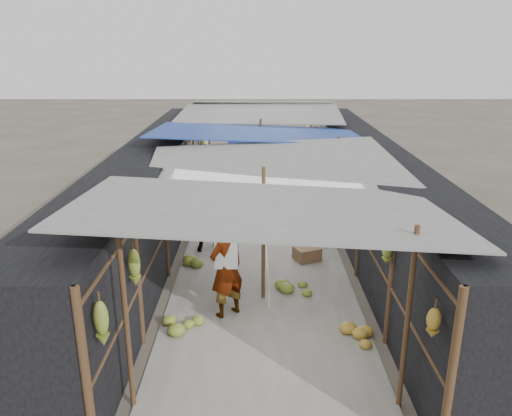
{
  "coord_description": "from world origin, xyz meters",
  "views": [
    {
      "loc": [
        -0.14,
        -5.6,
        4.66
      ],
      "look_at": [
        -0.14,
        4.78,
        1.25
      ],
      "focal_mm": 35.0,
      "sensor_mm": 36.0,
      "label": 1
    }
  ],
  "objects_px": {
    "shopper_blue": "(214,214)",
    "black_basin": "(306,185)",
    "vendor_seated": "(315,204)",
    "vendor_elderly": "(227,268)",
    "crate_near": "(307,254)"
  },
  "relations": [
    {
      "from": "black_basin",
      "to": "vendor_elderly",
      "type": "bearing_deg",
      "value": -104.73
    },
    {
      "from": "crate_near",
      "to": "vendor_elderly",
      "type": "xyz_separation_m",
      "value": [
        -1.67,
        -2.39,
        0.76
      ]
    },
    {
      "from": "shopper_blue",
      "to": "vendor_seated",
      "type": "relative_size",
      "value": 1.83
    },
    {
      "from": "vendor_seated",
      "to": "crate_near",
      "type": "bearing_deg",
      "value": 0.36
    },
    {
      "from": "black_basin",
      "to": "vendor_seated",
      "type": "bearing_deg",
      "value": -91.52
    },
    {
      "from": "black_basin",
      "to": "vendor_elderly",
      "type": "height_order",
      "value": "vendor_elderly"
    },
    {
      "from": "vendor_elderly",
      "to": "shopper_blue",
      "type": "height_order",
      "value": "vendor_elderly"
    },
    {
      "from": "shopper_blue",
      "to": "black_basin",
      "type": "bearing_deg",
      "value": 39.85
    },
    {
      "from": "vendor_elderly",
      "to": "vendor_seated",
      "type": "height_order",
      "value": "vendor_elderly"
    },
    {
      "from": "shopper_blue",
      "to": "vendor_seated",
      "type": "xyz_separation_m",
      "value": [
        2.62,
        2.07,
        -0.41
      ]
    },
    {
      "from": "black_basin",
      "to": "shopper_blue",
      "type": "distance_m",
      "value": 6.15
    },
    {
      "from": "crate_near",
      "to": "vendor_elderly",
      "type": "bearing_deg",
      "value": -148.59
    },
    {
      "from": "crate_near",
      "to": "vendor_seated",
      "type": "height_order",
      "value": "vendor_seated"
    },
    {
      "from": "black_basin",
      "to": "vendor_elderly",
      "type": "distance_m",
      "value": 8.85
    },
    {
      "from": "shopper_blue",
      "to": "crate_near",
      "type": "bearing_deg",
      "value": -40.98
    }
  ]
}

